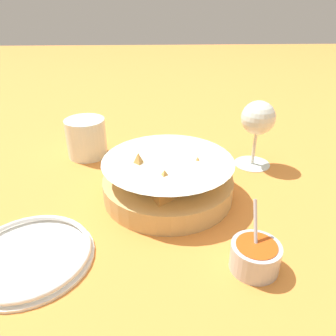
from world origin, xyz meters
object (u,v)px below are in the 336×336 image
object	(u,v)px
food_basket	(168,180)
wine_glass	(258,121)
side_plate	(29,255)
sauce_cup	(255,255)
beer_mug	(87,139)

from	to	relation	value
food_basket	wine_glass	world-z (taller)	wine_glass
wine_glass	side_plate	xyz separation A→B (m)	(-0.28, 0.40, -0.10)
food_basket	sauce_cup	world-z (taller)	same
wine_glass	beer_mug	bearing A→B (deg)	80.51
food_basket	side_plate	size ratio (longest dim) A/B	1.30
sauce_cup	wine_glass	size ratio (longest dim) A/B	0.65
food_basket	side_plate	bearing A→B (deg)	127.62
wine_glass	beer_mug	distance (m)	0.39
food_basket	wine_glass	bearing A→B (deg)	-58.10
wine_glass	beer_mug	world-z (taller)	wine_glass
beer_mug	side_plate	size ratio (longest dim) A/B	0.68
wine_glass	sauce_cup	bearing A→B (deg)	165.30
food_basket	beer_mug	bearing A→B (deg)	44.52
sauce_cup	side_plate	world-z (taller)	sauce_cup
sauce_cup	beer_mug	xyz separation A→B (m)	(0.37, 0.30, 0.02)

